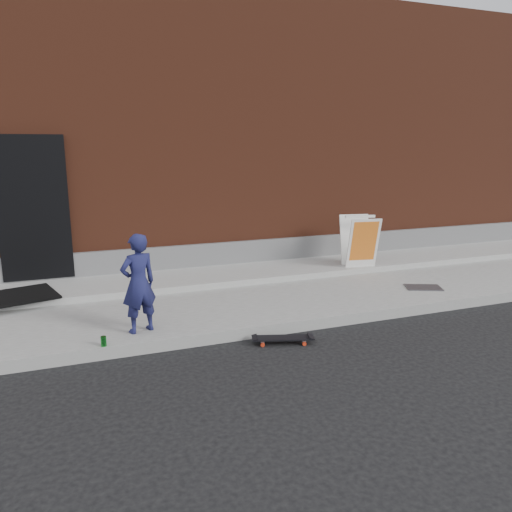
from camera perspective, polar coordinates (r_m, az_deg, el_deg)
name	(u,v)px	position (r m, az deg, el deg)	size (l,w,h in m)	color
ground	(257,338)	(6.33, 0.16, -9.39)	(80.00, 80.00, 0.00)	black
sidewalk	(222,299)	(7.64, -3.87, -4.90)	(20.00, 3.00, 0.15)	gray
apron	(207,277)	(8.44, -5.66, -2.36)	(20.00, 1.20, 0.10)	gray
building	(155,139)	(12.65, -11.51, 12.93)	(20.00, 8.10, 5.00)	#5C2919
child	(138,283)	(6.11, -13.30, -3.07)	(0.44, 0.29, 1.21)	#1B1D4B
skateboard	(283,338)	(6.15, 3.09, -9.38)	(0.75, 0.39, 0.08)	red
pizza_sign	(360,241)	(9.02, 11.75, 1.70)	(0.65, 0.73, 0.91)	white
soda_can	(104,341)	(5.94, -17.02, -9.30)	(0.06, 0.06, 0.11)	#1A8327
doormat	(15,297)	(7.88, -25.86, -4.19)	(1.07, 0.87, 0.03)	black
utility_plate	(423,287)	(8.35, 18.59, -3.42)	(0.54, 0.35, 0.02)	#4E4E52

